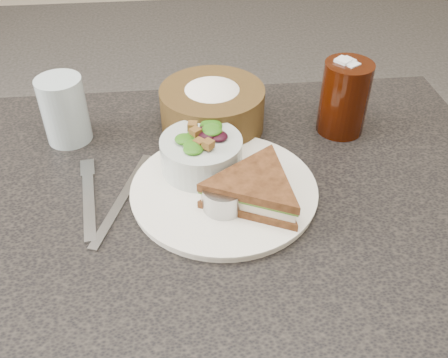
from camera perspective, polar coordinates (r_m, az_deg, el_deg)
dining_table at (r=1.09m, az=-0.94°, el=-16.81°), size 1.00×0.70×0.75m
dinner_plate at (r=0.80m, az=-0.00°, el=-1.31°), size 0.29×0.29×0.01m
sandwich at (r=0.76m, az=3.62°, el=-1.19°), size 0.24×0.24×0.05m
salad_bowl at (r=0.81m, az=-2.62°, el=3.44°), size 0.18×0.18×0.08m
dressing_ramekin at (r=0.75m, az=-0.03°, el=-2.11°), size 0.08×0.08×0.04m
orange_wedge at (r=0.86m, az=0.11°, el=3.43°), size 0.08×0.08×0.02m
fork at (r=0.81m, az=-15.19°, el=-2.55°), size 0.04×0.18×0.00m
knife at (r=0.81m, az=-11.49°, el=-2.16°), size 0.09×0.22×0.00m
bread_basket at (r=0.93m, az=-1.36°, el=8.83°), size 0.24×0.24×0.11m
cola_glass at (r=0.94m, az=13.63°, el=9.31°), size 0.11×0.11×0.15m
water_glass at (r=0.94m, az=-17.78°, el=7.52°), size 0.10×0.10×0.12m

